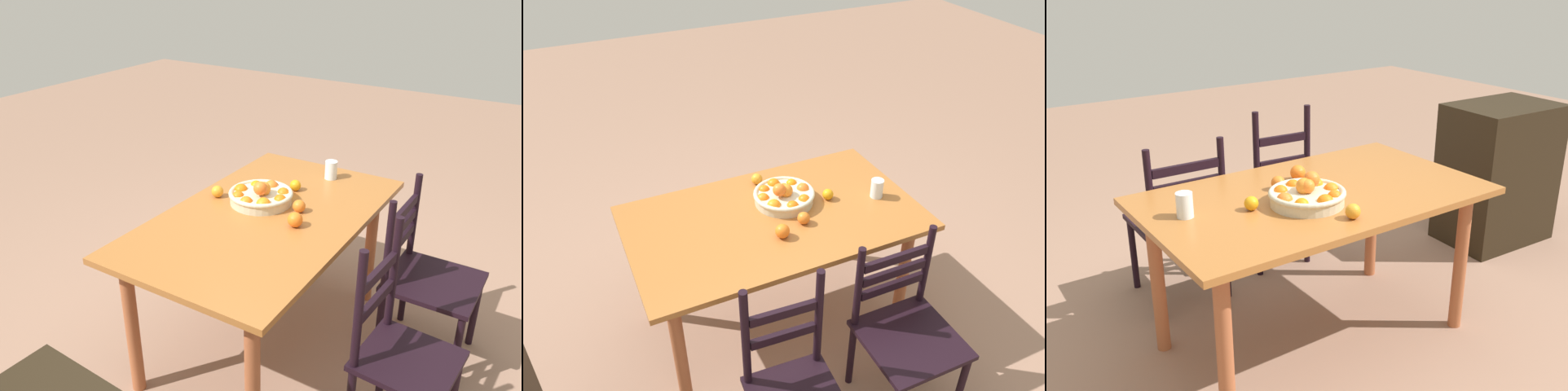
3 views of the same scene
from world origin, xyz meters
TOP-DOWN VIEW (x-y plane):
  - ground_plane at (0.00, 0.00)m, footprint 12.00×12.00m
  - dining_table at (0.00, 0.00)m, footprint 1.53×0.90m
  - chair_by_cabinet at (-0.36, 0.73)m, footprint 0.45×0.45m
  - fruit_bowl at (-0.10, -0.10)m, footprint 0.33×0.33m
  - orange_loose_0 at (0.03, 0.18)m, footprint 0.07×0.07m
  - orange_loose_1 at (-0.04, -0.33)m, footprint 0.06×0.06m
  - orange_loose_2 at (-0.33, -0.02)m, footprint 0.06×0.06m
  - orange_loose_3 at (-0.11, 0.12)m, footprint 0.07×0.07m
  - drinking_glass at (-0.59, 0.07)m, footprint 0.07×0.07m

SIDE VIEW (x-z plane):
  - ground_plane at x=0.00m, z-range 0.00..0.00m
  - chair_by_cabinet at x=-0.36m, z-range -0.01..0.90m
  - dining_table at x=0.00m, z-range 0.28..1.04m
  - orange_loose_2 at x=-0.33m, z-range 0.76..0.82m
  - orange_loose_1 at x=-0.04m, z-range 0.76..0.83m
  - orange_loose_3 at x=-0.11m, z-range 0.76..0.83m
  - orange_loose_0 at x=0.03m, z-range 0.76..0.84m
  - fruit_bowl at x=-0.10m, z-range 0.74..0.87m
  - drinking_glass at x=-0.59m, z-range 0.76..0.87m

